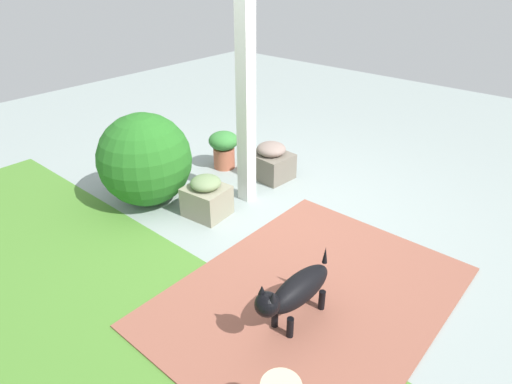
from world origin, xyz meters
TOP-DOWN VIEW (x-y plane):
  - ground_plane at (0.00, 0.00)m, footprint 12.00×12.00m
  - brick_path at (-1.02, 0.76)m, footprint 1.80×2.40m
  - lawn_patch at (0.60, 2.40)m, footprint 5.20×2.80m
  - porch_pillar at (0.40, -0.08)m, footprint 0.14×0.14m
  - stone_planter_nearest at (0.51, -0.64)m, footprint 0.49×0.43m
  - stone_planter_mid at (0.47, 0.44)m, footprint 0.44×0.41m
  - round_shrub at (1.15, 0.65)m, footprint 0.97×0.97m
  - terracotta_pot_broad at (1.12, -0.47)m, footprint 0.36×0.36m
  - dog at (-1.08, 1.06)m, footprint 0.22×0.74m

SIDE VIEW (x-z plane):
  - ground_plane at x=0.00m, z-range 0.00..0.00m
  - lawn_patch at x=0.60m, z-range 0.00..0.01m
  - brick_path at x=-1.02m, z-range 0.00..0.02m
  - stone_planter_mid at x=0.47m, z-range -0.02..0.41m
  - stone_planter_nearest at x=0.51m, z-range -0.02..0.42m
  - terracotta_pot_broad at x=1.12m, z-range 0.04..0.50m
  - dog at x=-1.08m, z-range 0.04..0.55m
  - round_shrub at x=1.15m, z-range 0.00..0.97m
  - porch_pillar at x=0.40m, z-range 0.00..2.56m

